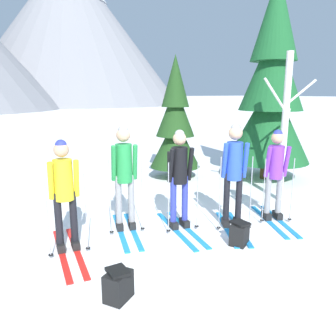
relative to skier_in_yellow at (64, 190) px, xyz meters
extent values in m
plane|color=white|center=(1.73, -0.15, -0.97)|extent=(400.00, 400.00, 0.00)
cube|color=red|center=(0.09, -0.13, -0.96)|extent=(0.34, 1.79, 0.02)
cube|color=red|center=(-0.12, -0.09, -0.96)|extent=(0.34, 1.79, 0.02)
cube|color=black|center=(0.11, -0.03, -0.89)|extent=(0.14, 0.27, 0.12)
cylinder|color=black|center=(0.11, -0.03, -0.44)|extent=(0.11, 0.11, 0.82)
cube|color=black|center=(-0.11, 0.00, -0.89)|extent=(0.14, 0.27, 0.12)
cylinder|color=black|center=(-0.11, 0.00, -0.44)|extent=(0.11, 0.11, 0.82)
cylinder|color=yellow|center=(0.00, -0.01, 0.16)|extent=(0.28, 0.28, 0.61)
sphere|color=tan|center=(0.00, -0.01, 0.61)|extent=(0.22, 0.22, 0.22)
sphere|color=#2D389E|center=(0.00, -0.01, 0.67)|extent=(0.17, 0.17, 0.17)
cylinder|color=yellow|center=(0.17, -0.09, 0.17)|extent=(0.11, 0.21, 0.58)
cylinder|color=yellow|center=(-0.19, -0.05, 0.17)|extent=(0.11, 0.21, 0.58)
cylinder|color=#A5A5AD|center=(0.24, -0.23, -0.35)|extent=(0.02, 0.02, 1.23)
cylinder|color=black|center=(0.24, -0.23, -0.91)|extent=(0.07, 0.07, 0.01)
cylinder|color=#A5A5AD|center=(-0.29, -0.15, -0.35)|extent=(0.02, 0.02, 1.23)
cylinder|color=black|center=(-0.29, -0.15, -0.91)|extent=(0.07, 0.07, 0.01)
cube|color=maroon|center=(0.02, 0.16, 0.19)|extent=(0.28, 0.19, 0.36)
cube|color=#1E84D1|center=(1.17, 0.12, -0.96)|extent=(0.54, 1.61, 0.02)
cube|color=#1E84D1|center=(0.96, 0.18, -0.96)|extent=(0.54, 1.61, 0.02)
cube|color=black|center=(1.20, 0.22, -0.89)|extent=(0.18, 0.28, 0.12)
cylinder|color=gray|center=(1.20, 0.22, -0.41)|extent=(0.11, 0.11, 0.88)
cube|color=black|center=(0.99, 0.28, -0.89)|extent=(0.18, 0.28, 0.12)
cylinder|color=gray|center=(0.99, 0.28, -0.41)|extent=(0.11, 0.11, 0.88)
cylinder|color=#238C42|center=(1.09, 0.25, 0.24)|extent=(0.28, 0.28, 0.66)
sphere|color=tan|center=(1.09, 0.25, 0.72)|extent=(0.24, 0.24, 0.24)
sphere|color=gray|center=(1.09, 0.25, 0.79)|extent=(0.18, 0.18, 0.18)
cylinder|color=#238C42|center=(1.25, 0.14, 0.26)|extent=(0.13, 0.22, 0.62)
cylinder|color=#238C42|center=(0.90, 0.24, 0.26)|extent=(0.13, 0.22, 0.62)
cylinder|color=#A5A5AD|center=(1.30, 0.00, -0.31)|extent=(0.02, 0.02, 1.32)
cylinder|color=black|center=(1.30, 0.00, -0.91)|extent=(0.07, 0.07, 0.01)
cylinder|color=#A5A5AD|center=(0.78, 0.15, -0.31)|extent=(0.02, 0.02, 1.32)
cylinder|color=black|center=(0.78, 0.15, -0.91)|extent=(0.07, 0.07, 0.01)
cube|color=#99661E|center=(1.14, 0.41, 0.27)|extent=(0.29, 0.23, 0.36)
cube|color=#1E84D1|center=(2.03, -0.31, -0.96)|extent=(0.41, 1.73, 0.02)
cube|color=#1E84D1|center=(1.81, -0.27, -0.96)|extent=(0.41, 1.73, 0.02)
cube|color=black|center=(2.04, -0.21, -0.89)|extent=(0.16, 0.28, 0.12)
cylinder|color=#2D389E|center=(2.04, -0.21, -0.43)|extent=(0.11, 0.11, 0.84)
cube|color=black|center=(1.83, -0.17, -0.89)|extent=(0.16, 0.28, 0.12)
cylinder|color=#2D389E|center=(1.83, -0.17, -0.43)|extent=(0.11, 0.11, 0.84)
cylinder|color=black|center=(1.94, -0.19, 0.19)|extent=(0.28, 0.28, 0.63)
sphere|color=tan|center=(1.94, -0.19, 0.65)|extent=(0.23, 0.23, 0.23)
sphere|color=gray|center=(1.94, -0.19, 0.72)|extent=(0.17, 0.17, 0.17)
cylinder|color=black|center=(2.10, -0.28, 0.20)|extent=(0.12, 0.21, 0.60)
cylinder|color=black|center=(1.75, -0.21, 0.20)|extent=(0.12, 0.21, 0.60)
cylinder|color=#A5A5AD|center=(2.17, -0.42, -0.34)|extent=(0.02, 0.02, 1.26)
cylinder|color=black|center=(2.17, -0.42, -0.91)|extent=(0.07, 0.07, 0.01)
cylinder|color=#A5A5AD|center=(1.64, -0.32, -0.34)|extent=(0.02, 0.02, 1.26)
cylinder|color=black|center=(1.64, -0.32, -0.91)|extent=(0.07, 0.07, 0.01)
cube|color=black|center=(1.97, -0.02, 0.22)|extent=(0.29, 0.21, 0.36)
cube|color=#1E84D1|center=(2.83, -0.79, -0.96)|extent=(0.85, 1.43, 0.02)
cube|color=#1E84D1|center=(2.64, -0.68, -0.96)|extent=(0.85, 1.43, 0.02)
cube|color=black|center=(2.88, -0.70, -0.89)|extent=(0.22, 0.28, 0.12)
cylinder|color=black|center=(2.88, -0.70, -0.40)|extent=(0.11, 0.11, 0.89)
cube|color=black|center=(2.68, -0.59, -0.89)|extent=(0.22, 0.28, 0.12)
cylinder|color=black|center=(2.68, -0.59, -0.40)|extent=(0.11, 0.11, 0.89)
cylinder|color=blue|center=(2.78, -0.64, 0.25)|extent=(0.28, 0.28, 0.67)
sphere|color=tan|center=(2.78, -0.64, 0.74)|extent=(0.24, 0.24, 0.24)
sphere|color=gray|center=(2.78, -0.64, 0.81)|extent=(0.18, 0.18, 0.18)
cylinder|color=blue|center=(2.91, -0.78, 0.27)|extent=(0.17, 0.22, 0.63)
cylinder|color=blue|center=(2.59, -0.61, 0.27)|extent=(0.17, 0.22, 0.63)
cylinder|color=#A5A5AD|center=(2.93, -0.93, -0.30)|extent=(0.02, 0.02, 1.33)
cylinder|color=black|center=(2.93, -0.93, -0.91)|extent=(0.07, 0.07, 0.01)
cylinder|color=#A5A5AD|center=(2.46, -0.67, -0.30)|extent=(0.02, 0.02, 1.33)
cylinder|color=black|center=(2.46, -0.67, -0.91)|extent=(0.07, 0.07, 0.01)
cube|color=#99661E|center=(2.86, -0.50, 0.29)|extent=(0.30, 0.27, 0.36)
cube|color=#1E84D1|center=(3.74, -0.92, -0.96)|extent=(0.78, 1.51, 0.02)
cube|color=#1E84D1|center=(3.54, -0.83, -0.96)|extent=(0.78, 1.51, 0.02)
cube|color=black|center=(3.78, -0.83, -0.89)|extent=(0.21, 0.28, 0.12)
cylinder|color=gray|center=(3.78, -0.83, -0.44)|extent=(0.11, 0.11, 0.82)
cube|color=black|center=(3.58, -0.74, -0.89)|extent=(0.21, 0.28, 0.12)
cylinder|color=gray|center=(3.58, -0.74, -0.44)|extent=(0.11, 0.11, 0.82)
cylinder|color=purple|center=(3.68, -0.79, 0.16)|extent=(0.28, 0.28, 0.61)
sphere|color=tan|center=(3.68, -0.79, 0.61)|extent=(0.22, 0.22, 0.22)
sphere|color=#2D389E|center=(3.68, -0.79, 0.68)|extent=(0.17, 0.17, 0.17)
cylinder|color=purple|center=(3.82, -0.92, 0.18)|extent=(0.16, 0.21, 0.58)
cylinder|color=purple|center=(3.49, -0.76, 0.18)|extent=(0.16, 0.21, 0.58)
cylinder|color=#A5A5AD|center=(3.85, -1.07, -0.35)|extent=(0.02, 0.02, 1.23)
cylinder|color=black|center=(3.85, -1.07, -0.91)|extent=(0.07, 0.07, 0.01)
cylinder|color=#A5A5AD|center=(3.36, -0.83, -0.35)|extent=(0.02, 0.02, 1.23)
cylinder|color=black|center=(3.36, -0.83, -0.91)|extent=(0.07, 0.07, 0.01)
cylinder|color=#51381E|center=(5.98, 1.46, -0.45)|extent=(0.32, 0.32, 1.04)
cone|color=#195628|center=(5.98, 1.46, 0.66)|extent=(2.23, 2.23, 2.20)
cone|color=#195628|center=(5.98, 1.46, 2.05)|extent=(1.70, 1.70, 2.20)
cone|color=#195628|center=(5.98, 1.46, 3.32)|extent=(1.22, 1.22, 2.20)
cylinder|color=#51381E|center=(3.84, 2.89, -0.64)|extent=(0.20, 0.20, 0.65)
cone|color=#1E4219|center=(3.84, 2.89, 0.05)|extent=(1.40, 1.40, 1.38)
cone|color=#1E4219|center=(3.84, 2.89, 0.92)|extent=(1.07, 1.07, 1.38)
cone|color=#1E4219|center=(3.84, 2.89, 1.72)|extent=(0.76, 0.76, 1.38)
cylinder|color=silver|center=(4.78, -0.04, 0.65)|extent=(0.15, 0.15, 3.23)
cylinder|color=silver|center=(4.51, 0.03, 1.35)|extent=(0.59, 0.20, 0.74)
cylinder|color=silver|center=(4.97, 0.06, 0.85)|extent=(0.40, 0.25, 0.46)
cylinder|color=silver|center=(5.06, -0.17, 1.42)|extent=(0.57, 0.34, 0.56)
cube|color=black|center=(2.39, -1.25, -0.80)|extent=(0.40, 0.36, 0.34)
cube|color=black|center=(2.39, -1.25, -0.61)|extent=(0.22, 0.28, 0.04)
cube|color=black|center=(0.16, -1.58, -0.80)|extent=(0.40, 0.37, 0.34)
cube|color=black|center=(0.16, -1.58, -0.61)|extent=(0.22, 0.28, 0.04)
cone|color=gray|center=(19.39, 65.73, 13.56)|extent=(43.96, 43.96, 29.05)
camera|label=1|loc=(-1.17, -4.84, 1.41)|focal=35.43mm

